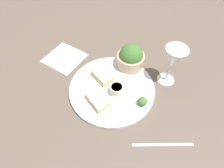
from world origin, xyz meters
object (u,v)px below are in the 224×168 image
Objects in this scene: fork at (163,145)px; wine_glass at (173,60)px; cheese_toast_near at (98,100)px; cheese_toast_far at (102,76)px; napkin at (64,58)px; sauce_ramekin at (117,89)px; salad_bowl at (131,58)px.

wine_glass is at bearing -50.94° from fork.
cheese_toast_near reaches higher than fork.
cheese_toast_far is 0.53× the size of fork.
cheese_toast_far is at bearing 52.50° from wine_glass.
cheese_toast_near reaches higher than napkin.
sauce_ramekin is 0.21m from wine_glass.
wine_glass is at bearing -144.46° from napkin.
sauce_ramekin is 0.57× the size of cheese_toast_near.
cheese_toast_near is at bearing 136.56° from cheese_toast_far.
sauce_ramekin is 0.25× the size of napkin.
napkin is at bearing 11.35° from sauce_ramekin.
wine_glass is (-0.15, -0.19, 0.08)m from cheese_toast_far.
sauce_ramekin is 0.31× the size of fork.
cheese_toast_near is 0.44× the size of napkin.
cheese_toast_far is at bearing 83.65° from salad_bowl.
salad_bowl is 0.14m from sauce_ramekin.
wine_glass is 0.83× the size of napkin.
sauce_ramekin is (-0.07, 0.12, -0.02)m from salad_bowl.
salad_bowl is 1.29× the size of cheese_toast_near.
napkin is at bearing 40.87° from salad_bowl.
cheese_toast_near is at bearing 176.11° from napkin.
salad_bowl reaches higher than cheese_toast_near.
cheese_toast_near is 0.27m from napkin.
cheese_toast_far is 0.25m from wine_glass.
napkin is (0.19, 0.05, -0.02)m from cheese_toast_far.
salad_bowl is 0.16m from wine_glass.
cheese_toast_far is at bearing 2.61° from sauce_ramekin.
wine_glass is at bearing -127.50° from cheese_toast_far.
salad_bowl is 0.71× the size of fork.
cheese_toast_near is 0.10m from cheese_toast_far.
cheese_toast_near and cheese_toast_far have the same top height.
sauce_ramekin is at bearing -177.39° from cheese_toast_far.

